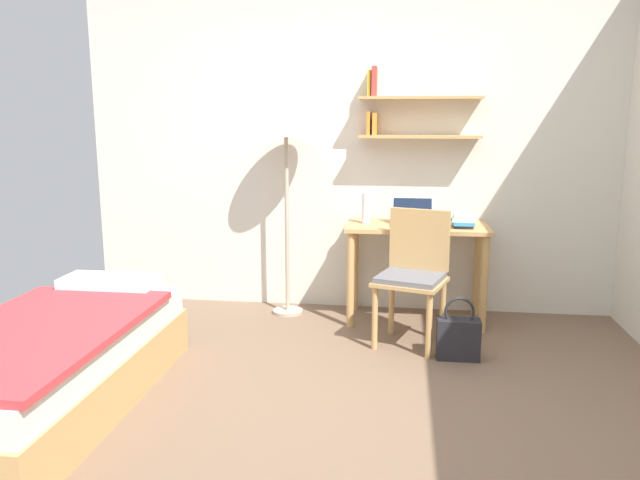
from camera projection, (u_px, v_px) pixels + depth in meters
ground_plane at (328, 420)px, 3.21m from camera, size 5.28×5.28×0.00m
wall_back at (360, 147)px, 4.92m from camera, size 4.40×0.27×2.60m
bed at (51, 365)px, 3.33m from camera, size 0.87×1.87×0.54m
desk at (417, 244)px, 4.69m from camera, size 1.06×0.53×0.75m
desk_chair at (413, 271)px, 4.24m from camera, size 0.55×0.53×0.92m
standing_lamp at (286, 131)px, 4.70m from camera, size 0.42×0.42×1.62m
laptop at (412, 217)px, 4.67m from camera, size 0.33×0.23×0.21m
water_bottle at (366, 208)px, 4.69m from camera, size 0.07×0.07×0.23m
book_stack at (464, 220)px, 4.55m from camera, size 0.19×0.24×0.10m
handbag at (458, 338)px, 4.01m from camera, size 0.28×0.13×0.41m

